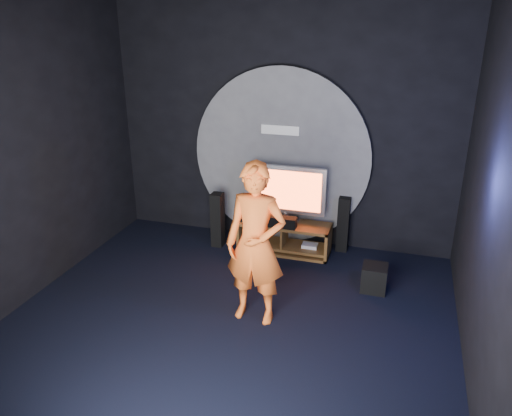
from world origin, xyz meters
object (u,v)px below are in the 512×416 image
(player, at_px, (256,244))
(tower_speaker_left, at_px, (218,220))
(tv, at_px, (286,192))
(subwoofer, at_px, (374,278))
(media_console, at_px, (285,239))
(tower_speaker_right, at_px, (343,224))

(player, bearing_deg, tower_speaker_left, 125.45)
(tv, distance_m, subwoofer, 1.72)
(tower_speaker_left, xyz_separation_m, subwoofer, (2.34, -0.64, -0.24))
(media_console, xyz_separation_m, subwoofer, (1.34, -0.72, -0.03))
(media_console, height_order, tower_speaker_right, tower_speaker_right)
(tv, xyz_separation_m, player, (0.09, -1.79, 0.02))
(tower_speaker_right, distance_m, subwoofer, 1.18)
(subwoofer, bearing_deg, tv, 149.56)
(media_console, bearing_deg, player, -87.21)
(media_console, xyz_separation_m, player, (0.08, -1.72, 0.73))
(tower_speaker_right, bearing_deg, player, -109.35)
(subwoofer, distance_m, player, 1.77)
(tv, height_order, tower_speaker_right, tv)
(tower_speaker_right, relative_size, player, 0.45)
(media_console, distance_m, player, 1.87)
(tower_speaker_right, height_order, player, player)
(tv, xyz_separation_m, tower_speaker_left, (-1.00, -0.15, -0.49))
(tower_speaker_left, relative_size, subwoofer, 2.44)
(media_console, relative_size, tower_speaker_right, 1.61)
(tower_speaker_right, distance_m, player, 2.21)
(tv, bearing_deg, subwoofer, -30.44)
(subwoofer, height_order, player, player)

